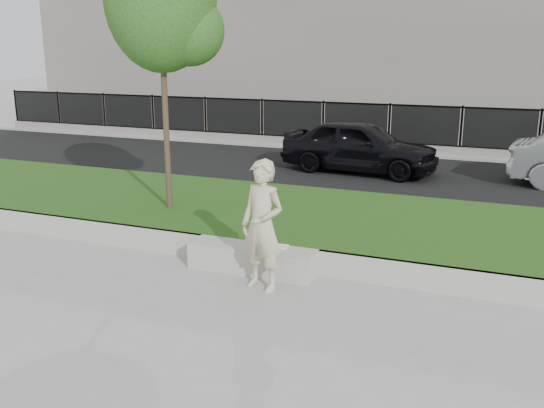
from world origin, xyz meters
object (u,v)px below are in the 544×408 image
at_px(book, 280,246).
at_px(young_tree, 165,4).
at_px(stone_bench, 252,259).
at_px(man, 262,226).
at_px(car_dark, 360,146).

relative_size(book, young_tree, 0.05).
relative_size(stone_bench, book, 8.42).
bearing_deg(book, stone_bench, -166.07).
bearing_deg(book, man, -92.97).
distance_m(man, book, 0.85).
relative_size(stone_bench, car_dark, 0.48).
bearing_deg(man, young_tree, 157.20).
height_order(young_tree, car_dark, young_tree).
bearing_deg(car_dark, stone_bench, -171.70).
distance_m(stone_bench, man, 1.00).
relative_size(book, car_dark, 0.06).
distance_m(book, car_dark, 7.76).
height_order(book, young_tree, young_tree).
height_order(stone_bench, car_dark, car_dark).
xyz_separation_m(young_tree, car_dark, (2.02, 6.26, -3.33)).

